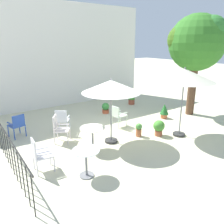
# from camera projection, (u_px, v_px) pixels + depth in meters

# --- Properties ---
(ground_plane) EXTENTS (60.00, 60.00, 0.00)m
(ground_plane) POSITION_uv_depth(u_px,v_px,m) (111.00, 134.00, 8.39)
(ground_plane) COLOR beige
(villa_facade) EXTENTS (10.25, 0.30, 5.22)m
(villa_facade) POSITION_uv_depth(u_px,v_px,m) (56.00, 56.00, 11.50)
(villa_facade) COLOR white
(villa_facade) RESTS_ON ground
(terrace_railing) EXTENTS (0.03, 5.46, 1.01)m
(terrace_railing) POSITION_uv_depth(u_px,v_px,m) (5.00, 141.00, 6.24)
(terrace_railing) COLOR black
(terrace_railing) RESTS_ON ground
(shade_tree) EXTENTS (2.56, 2.44, 4.47)m
(shade_tree) POSITION_uv_depth(u_px,v_px,m) (197.00, 43.00, 9.85)
(shade_tree) COLOR brown
(shade_tree) RESTS_ON ground
(patio_umbrella_0) EXTENTS (2.08, 2.08, 2.48)m
(patio_umbrella_0) POSITION_uv_depth(u_px,v_px,m) (184.00, 76.00, 7.66)
(patio_umbrella_0) COLOR #2D2D2D
(patio_umbrella_0) RESTS_ON ground
(patio_umbrella_1) EXTENTS (1.91, 1.91, 2.20)m
(patio_umbrella_1) POSITION_uv_depth(u_px,v_px,m) (111.00, 87.00, 7.20)
(patio_umbrella_1) COLOR #2D2D2D
(patio_umbrella_1) RESTS_ON ground
(cafe_table_0) EXTENTS (0.79, 0.79, 0.74)m
(cafe_table_0) POSITION_uv_depth(u_px,v_px,m) (93.00, 134.00, 7.08)
(cafe_table_0) COLOR silver
(cafe_table_0) RESTS_ON ground
(cafe_table_1) EXTENTS (0.69, 0.69, 0.73)m
(cafe_table_1) POSITION_uv_depth(u_px,v_px,m) (86.00, 158.00, 5.65)
(cafe_table_1) COLOR white
(cafe_table_1) RESTS_ON ground
(patio_chair_0) EXTENTS (0.66, 0.66, 0.95)m
(patio_chair_0) POSITION_uv_depth(u_px,v_px,m) (59.00, 127.00, 7.64)
(patio_chair_0) COLOR silver
(patio_chair_0) RESTS_ON ground
(patio_chair_1) EXTENTS (0.54, 0.48, 0.88)m
(patio_chair_1) POSITION_uv_depth(u_px,v_px,m) (118.00, 115.00, 8.99)
(patio_chair_1) COLOR silver
(patio_chair_1) RESTS_ON ground
(patio_chair_2) EXTENTS (0.51, 0.47, 0.94)m
(patio_chair_2) POSITION_uv_depth(u_px,v_px,m) (39.00, 153.00, 5.86)
(patio_chair_2) COLOR silver
(patio_chair_2) RESTS_ON ground
(patio_chair_3) EXTENTS (0.57, 0.59, 0.86)m
(patio_chair_3) POSITION_uv_depth(u_px,v_px,m) (17.00, 124.00, 8.01)
(patio_chair_3) COLOR #24459E
(patio_chair_3) RESTS_ON ground
(patio_chair_4) EXTENTS (0.66, 0.67, 0.91)m
(patio_chair_4) POSITION_uv_depth(u_px,v_px,m) (62.00, 119.00, 8.41)
(patio_chair_4) COLOR silver
(patio_chair_4) RESTS_ON ground
(potted_plant_0) EXTENTS (0.24, 0.24, 0.49)m
(potted_plant_0) POSITION_uv_depth(u_px,v_px,m) (139.00, 129.00, 8.16)
(potted_plant_0) COLOR #B5653F
(potted_plant_0) RESTS_ON ground
(potted_plant_1) EXTENTS (0.35, 0.35, 0.51)m
(potted_plant_1) POSITION_uv_depth(u_px,v_px,m) (106.00, 108.00, 10.82)
(potted_plant_1) COLOR #B45233
(potted_plant_1) RESTS_ON ground
(potted_plant_2) EXTENTS (0.39, 0.39, 0.66)m
(potted_plant_2) POSITION_uv_depth(u_px,v_px,m) (164.00, 110.00, 10.07)
(potted_plant_2) COLOR #B65F39
(potted_plant_2) RESTS_ON ground
(potted_plant_3) EXTENTS (0.42, 0.42, 0.59)m
(potted_plant_3) POSITION_uv_depth(u_px,v_px,m) (159.00, 127.00, 8.20)
(potted_plant_3) COLOR #A15739
(potted_plant_3) RESTS_ON ground
(potted_plant_4) EXTENTS (0.36, 0.36, 0.88)m
(potted_plant_4) POSITION_uv_depth(u_px,v_px,m) (132.00, 96.00, 12.31)
(potted_plant_4) COLOR brown
(potted_plant_4) RESTS_ON ground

